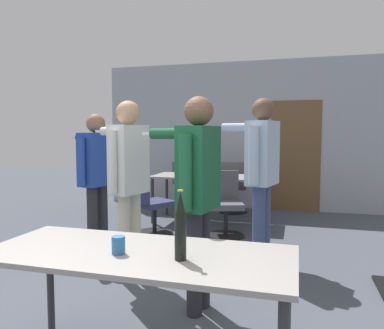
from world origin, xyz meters
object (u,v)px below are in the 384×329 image
(beer_bottle, at_px, (180,227))
(person_center_tall, at_px, (197,182))
(office_chair_mid_tucked, at_px, (225,206))
(drink_cup, at_px, (118,245))
(person_far_watching, at_px, (128,170))
(office_chair_near_pushed, at_px, (150,206))
(office_chair_side_rolled, at_px, (233,189))
(person_left_plaid, at_px, (96,169))
(person_right_polo, at_px, (261,164))
(office_chair_far_left, at_px, (188,188))

(beer_bottle, bearing_deg, person_center_tall, 100.09)
(office_chair_mid_tucked, height_order, drink_cup, office_chair_mid_tucked)
(person_far_watching, relative_size, office_chair_near_pushed, 1.94)
(office_chair_side_rolled, xyz_separation_m, beer_bottle, (0.53, -4.81, 0.49))
(office_chair_side_rolled, distance_m, beer_bottle, 4.87)
(office_chair_side_rolled, relative_size, beer_bottle, 2.50)
(person_far_watching, relative_size, drink_cup, 17.41)
(office_chair_side_rolled, bearing_deg, office_chair_mid_tucked, -93.00)
(office_chair_side_rolled, bearing_deg, drink_cup, -96.24)
(office_chair_mid_tucked, bearing_deg, office_chair_side_rolled, -103.68)
(person_far_watching, relative_size, office_chair_side_rolled, 1.86)
(office_chair_mid_tucked, relative_size, office_chair_near_pushed, 1.00)
(person_left_plaid, bearing_deg, person_right_polo, -75.46)
(person_far_watching, bearing_deg, office_chair_mid_tucked, -3.78)
(person_center_tall, bearing_deg, office_chair_near_pushed, 39.52)
(person_far_watching, bearing_deg, office_chair_near_pushed, 29.87)
(person_center_tall, relative_size, office_chair_far_left, 1.89)
(person_right_polo, distance_m, person_center_tall, 1.33)
(office_chair_mid_tucked, relative_size, beer_bottle, 2.41)
(person_right_polo, distance_m, person_far_watching, 1.44)
(drink_cup, bearing_deg, office_chair_mid_tucked, 90.47)
(person_left_plaid, xyz_separation_m, person_center_tall, (1.58, -1.17, 0.04))
(office_chair_far_left, bearing_deg, person_far_watching, -41.98)
(beer_bottle, bearing_deg, person_far_watching, 124.33)
(person_right_polo, height_order, drink_cup, person_right_polo)
(person_center_tall, relative_size, office_chair_side_rolled, 1.83)
(office_chair_side_rolled, bearing_deg, person_center_tall, -92.95)
(person_center_tall, height_order, office_chair_mid_tucked, person_center_tall)
(person_left_plaid, height_order, person_far_watching, person_far_watching)
(person_far_watching, bearing_deg, drink_cup, -141.21)
(person_left_plaid, height_order, office_chair_mid_tucked, person_left_plaid)
(person_far_watching, xyz_separation_m, office_chair_near_pushed, (-0.40, 1.54, -0.66))
(office_chair_side_rolled, distance_m, drink_cup, 4.83)
(person_center_tall, distance_m, office_chair_mid_tucked, 2.40)
(person_right_polo, xyz_separation_m, office_chair_far_left, (-1.59, 2.56, -0.68))
(office_chair_side_rolled, height_order, office_chair_far_left, office_chair_side_rolled)
(person_center_tall, xyz_separation_m, drink_cup, (-0.19, -0.99, -0.24))
(person_far_watching, distance_m, office_chair_mid_tucked, 2.02)
(beer_bottle, bearing_deg, office_chair_far_left, 106.06)
(person_right_polo, relative_size, office_chair_mid_tucked, 2.00)
(beer_bottle, bearing_deg, person_right_polo, 84.83)
(office_chair_mid_tucked, distance_m, office_chair_far_left, 1.82)
(person_center_tall, distance_m, office_chair_far_left, 4.06)
(person_far_watching, height_order, office_chair_near_pushed, person_far_watching)
(person_right_polo, xyz_separation_m, office_chair_side_rolled, (-0.73, 2.56, -0.66))
(office_chair_far_left, bearing_deg, person_center_tall, -30.86)
(office_chair_mid_tucked, height_order, beer_bottle, beer_bottle)
(beer_bottle, height_order, drink_cup, beer_bottle)
(person_right_polo, relative_size, person_far_watching, 1.04)
(person_center_tall, height_order, office_chair_near_pushed, person_center_tall)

